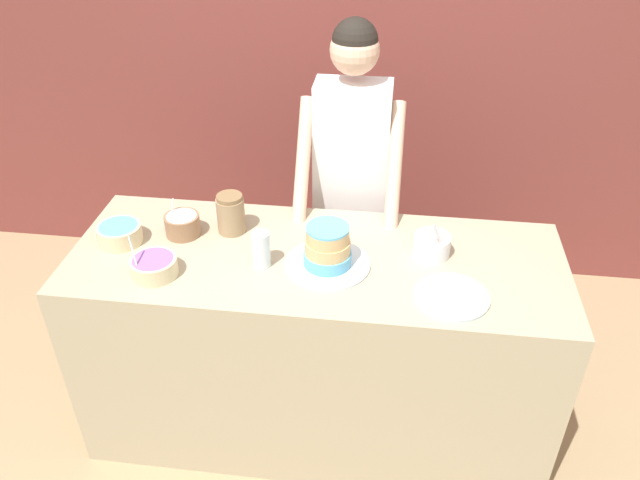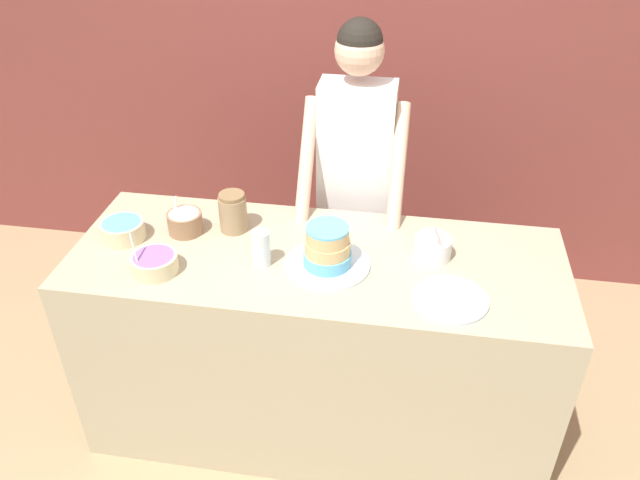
# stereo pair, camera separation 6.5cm
# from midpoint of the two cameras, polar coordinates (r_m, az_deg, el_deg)

# --- Properties ---
(wall_back) EXTENTS (10.00, 0.05, 2.60)m
(wall_back) POSITION_cam_midpoint_polar(r_m,az_deg,el_deg) (3.55, 2.10, 15.98)
(wall_back) COLOR brown
(wall_back) RESTS_ON ground_plane
(counter) EXTENTS (1.98, 0.74, 0.96)m
(counter) POSITION_cam_midpoint_polar(r_m,az_deg,el_deg) (2.79, -1.01, -9.55)
(counter) COLOR tan
(counter) RESTS_ON ground_plane
(person_baker) EXTENTS (0.46, 0.47, 1.74)m
(person_baker) POSITION_cam_midpoint_polar(r_m,az_deg,el_deg) (2.88, 2.20, 7.01)
(person_baker) COLOR #2D2D38
(person_baker) RESTS_ON ground_plane
(cake) EXTENTS (0.34, 0.34, 0.18)m
(cake) POSITION_cam_midpoint_polar(r_m,az_deg,el_deg) (2.39, -0.09, -0.90)
(cake) COLOR silver
(cake) RESTS_ON counter
(frosting_bowl_blue) EXTENTS (0.18, 0.18, 0.08)m
(frosting_bowl_blue) POSITION_cam_midpoint_polar(r_m,az_deg,el_deg) (2.69, -18.52, 0.60)
(frosting_bowl_blue) COLOR beige
(frosting_bowl_blue) RESTS_ON counter
(frosting_bowl_pink) EXTENTS (0.15, 0.15, 0.18)m
(frosting_bowl_pink) POSITION_cam_midpoint_polar(r_m,az_deg,el_deg) (2.50, 9.47, -0.43)
(frosting_bowl_pink) COLOR white
(frosting_bowl_pink) RESTS_ON counter
(frosting_bowl_white) EXTENTS (0.15, 0.15, 0.15)m
(frosting_bowl_white) POSITION_cam_midpoint_polar(r_m,az_deg,el_deg) (2.66, -13.16, 1.41)
(frosting_bowl_white) COLOR #936B4C
(frosting_bowl_white) RESTS_ON counter
(frosting_bowl_purple) EXTENTS (0.18, 0.18, 0.17)m
(frosting_bowl_purple) POSITION_cam_midpoint_polar(r_m,az_deg,el_deg) (2.46, -15.70, -2.30)
(frosting_bowl_purple) COLOR beige
(frosting_bowl_purple) RESTS_ON counter
(drinking_glass) EXTENTS (0.07, 0.07, 0.15)m
(drinking_glass) POSITION_cam_midpoint_polar(r_m,az_deg,el_deg) (2.41, -6.17, -0.87)
(drinking_glass) COLOR silver
(drinking_glass) RESTS_ON counter
(ceramic_plate) EXTENTS (0.28, 0.28, 0.01)m
(ceramic_plate) POSITION_cam_midpoint_polar(r_m,az_deg,el_deg) (2.32, 11.16, -5.11)
(ceramic_plate) COLOR silver
(ceramic_plate) RESTS_ON counter
(stoneware_jar) EXTENTS (0.12, 0.12, 0.17)m
(stoneware_jar) POSITION_cam_midpoint_polar(r_m,az_deg,el_deg) (2.63, -8.87, 2.39)
(stoneware_jar) COLOR #9E7F5B
(stoneware_jar) RESTS_ON counter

